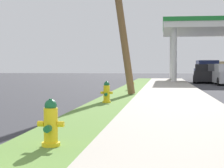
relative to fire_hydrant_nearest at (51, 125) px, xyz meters
name	(u,v)px	position (x,y,z in m)	size (l,w,h in m)	color
fire_hydrant_nearest	(51,125)	(0.00, 0.00, 0.00)	(0.42, 0.38, 0.74)	yellow
fire_hydrant_second	(107,93)	(-0.18, 7.49, 0.00)	(0.42, 0.38, 0.74)	yellow
fire_hydrant_third	(130,84)	(0.01, 15.25, 0.00)	(0.42, 0.37, 0.74)	yellow
car_black_by_near_pump	(205,74)	(5.28, 28.18, 0.28)	(2.24, 4.63, 1.57)	black
truck_navy_at_forecourt	(209,72)	(5.97, 31.31, 0.47)	(2.44, 5.52, 1.97)	navy
truck_tan_on_apron	(221,71)	(8.19, 39.39, 0.47)	(2.56, 5.56, 1.97)	tan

